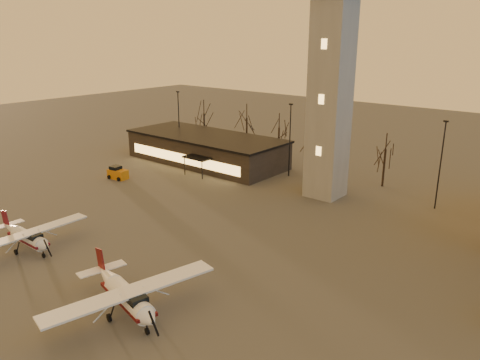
% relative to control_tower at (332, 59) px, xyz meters
% --- Properties ---
extents(ground, '(220.00, 220.00, 0.00)m').
position_rel_control_tower_xyz_m(ground, '(0.00, -30.00, -16.33)').
color(ground, '#3D3B39').
rests_on(ground, ground).
extents(control_tower, '(6.80, 6.80, 32.60)m').
position_rel_control_tower_xyz_m(control_tower, '(0.00, 0.00, 0.00)').
color(control_tower, gray).
rests_on(control_tower, ground).
extents(terminal, '(25.40, 12.20, 4.30)m').
position_rel_control_tower_xyz_m(terminal, '(-21.99, 1.98, -14.17)').
color(terminal, black).
rests_on(terminal, ground).
extents(light_poles, '(58.50, 12.25, 10.14)m').
position_rel_control_tower_xyz_m(light_poles, '(0.50, 1.00, -10.92)').
color(light_poles, black).
rests_on(light_poles, ground).
extents(tree_row, '(37.20, 9.20, 8.80)m').
position_rel_control_tower_xyz_m(tree_row, '(-13.70, 9.16, -10.39)').
color(tree_row, black).
rests_on(tree_row, ground).
extents(cessna_front, '(9.95, 12.47, 3.44)m').
position_rel_control_tower_xyz_m(cessna_front, '(2.66, -31.61, -15.15)').
color(cessna_front, white).
rests_on(cessna_front, ground).
extents(cessna_rear, '(8.50, 10.75, 2.97)m').
position_rel_control_tower_xyz_m(cessna_rear, '(-12.88, -30.84, -15.31)').
color(cessna_rear, silver).
rests_on(cessna_rear, ground).
extents(service_cart, '(2.93, 2.06, 1.75)m').
position_rel_control_tower_xyz_m(service_cart, '(-25.46, -12.01, -15.66)').
color(service_cart, '#BF6A0B').
rests_on(service_cart, ground).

